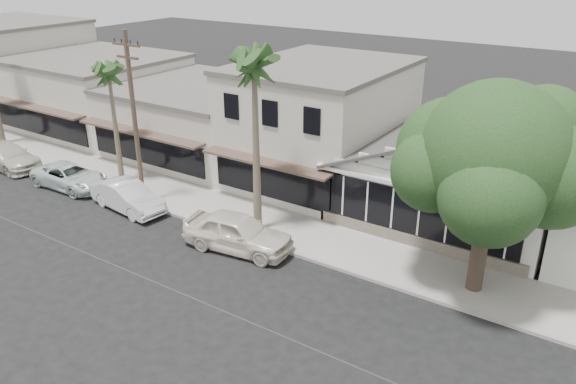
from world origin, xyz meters
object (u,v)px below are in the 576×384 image
Objects in this scene: car_0 at (238,232)px; car_3 at (7,156)px; shade_tree at (493,157)px; utility_pole at (134,116)px; car_1 at (128,197)px; car_2 at (71,176)px.

car_0 reaches higher than car_3.
shade_tree is (28.08, 2.41, 4.81)m from car_3.
utility_pole is 11.74m from car_3.
car_1 is at bearing 80.69° from car_0.
car_3 is 28.59m from shade_tree.
shade_tree reaches higher than car_2.
car_0 is at bearing -84.68° from car_1.
car_0 is 18.27m from car_3.
car_0 is at bearing -8.97° from utility_pole.
car_1 is (-7.30, 0.17, -0.11)m from car_0.
shade_tree reaches higher than car_1.
car_1 is 0.54× the size of shade_tree.
car_2 is 0.94× the size of car_3.
car_2 is at bearing -86.17° from car_3.
car_3 reaches higher than car_2.
car_2 is (-5.00, 0.26, -0.08)m from car_1.
utility_pole is at bearing 5.21° from car_1.
car_0 is (7.28, -1.15, -3.93)m from utility_pole.
car_0 is at bearing -88.23° from car_3.
shade_tree is (17.12, 2.56, 4.81)m from car_1.
utility_pole is at bearing -83.59° from car_2.
utility_pole is at bearing -82.90° from car_3.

